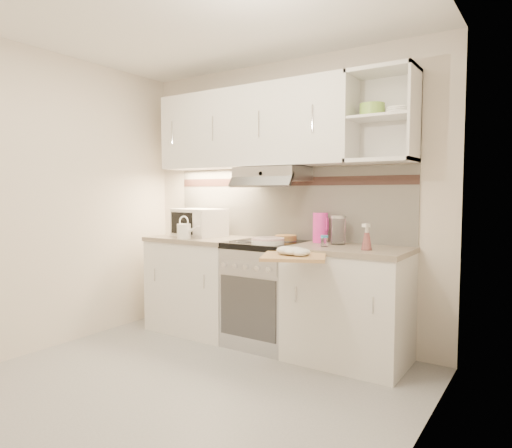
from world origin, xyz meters
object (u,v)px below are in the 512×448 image
at_px(electric_range, 267,293).
at_px(pink_pitcher, 320,228).
at_px(microwave, 199,222).
at_px(spray_bottle, 367,239).
at_px(plate_stack, 268,241).
at_px(watering_can, 185,231).
at_px(cutting_board, 294,257).
at_px(glass_jar, 338,230).

relative_size(electric_range, pink_pitcher, 3.57).
xyz_separation_m(microwave, spray_bottle, (1.73, -0.15, -0.05)).
bearing_deg(microwave, electric_range, 4.74).
height_order(microwave, plate_stack, microwave).
distance_m(microwave, watering_can, 0.29).
xyz_separation_m(microwave, cutting_board, (1.36, -0.57, -0.16)).
bearing_deg(watering_can, glass_jar, 13.55).
distance_m(watering_can, glass_jar, 1.39).
bearing_deg(plate_stack, microwave, 166.98).
distance_m(plate_stack, spray_bottle, 0.82).
distance_m(plate_stack, pink_pitcher, 0.47).
xyz_separation_m(microwave, glass_jar, (1.41, 0.08, -0.01)).
distance_m(watering_can, pink_pitcher, 1.23).
bearing_deg(cutting_board, electric_range, 113.03).
xyz_separation_m(electric_range, spray_bottle, (0.92, -0.09, 0.53)).
distance_m(electric_range, plate_stack, 0.51).
bearing_deg(watering_can, spray_bottle, 3.09).
height_order(spray_bottle, cutting_board, spray_bottle).
bearing_deg(glass_jar, cutting_board, -94.36).
height_order(pink_pitcher, spray_bottle, pink_pitcher).
bearing_deg(electric_range, pink_pitcher, 23.18).
bearing_deg(cutting_board, pink_pitcher, 76.86).
bearing_deg(cutting_board, watering_can, 143.31).
bearing_deg(pink_pitcher, plate_stack, -130.33).
bearing_deg(cutting_board, microwave, 133.44).
height_order(watering_can, plate_stack, watering_can).
bearing_deg(pink_pitcher, watering_can, -158.76).
xyz_separation_m(microwave, plate_stack, (0.91, -0.21, -0.11)).
distance_m(plate_stack, cutting_board, 0.57).
xyz_separation_m(plate_stack, glass_jar, (0.49, 0.29, 0.09)).
bearing_deg(spray_bottle, cutting_board, -113.39).
bearing_deg(plate_stack, spray_bottle, 4.55).
relative_size(pink_pitcher, glass_jar, 1.08).
height_order(glass_jar, cutting_board, glass_jar).
relative_size(glass_jar, spray_bottle, 1.13).
relative_size(electric_range, microwave, 1.75).
bearing_deg(glass_jar, microwave, -176.65).
xyz_separation_m(electric_range, plate_stack, (0.11, -0.16, 0.47)).
bearing_deg(watering_can, plate_stack, 2.88).
distance_m(microwave, pink_pitcher, 1.23).
relative_size(electric_range, cutting_board, 2.06).
xyz_separation_m(electric_range, pink_pitcher, (0.42, 0.18, 0.58)).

